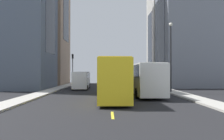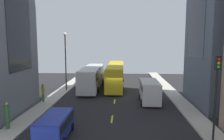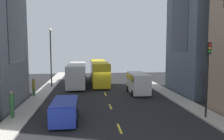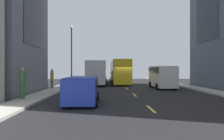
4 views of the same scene
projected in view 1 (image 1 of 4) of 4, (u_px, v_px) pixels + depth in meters
The scene contains 21 objects.
ground_plane at pixel (110, 91), 26.56m from camera, with size 41.50×41.50×0.00m, color black.
sidewalk_west at pixel (168, 90), 26.73m from camera, with size 1.90×44.00×0.15m, color #B2ADA3.
sidewalk_east at pixel (50, 91), 26.38m from camera, with size 1.90×44.00×0.15m, color #B2ADA3.
lane_stripe_0 at pixel (109, 83), 47.55m from camera, with size 0.16×2.00×0.01m, color yellow.
lane_stripe_1 at pixel (109, 84), 41.55m from camera, with size 0.16×2.00×0.01m, color yellow.
lane_stripe_2 at pixel (109, 86), 35.55m from camera, with size 0.16×2.00×0.01m, color yellow.
lane_stripe_3 at pixel (109, 89), 29.56m from camera, with size 0.16×2.00×0.01m, color yellow.
lane_stripe_4 at pixel (110, 93), 23.56m from camera, with size 0.16×2.00×0.01m, color yellow.
lane_stripe_5 at pixel (111, 101), 17.56m from camera, with size 0.16×2.00×0.01m, color yellow.
lane_stripe_6 at pixel (112, 115), 11.56m from camera, with size 0.16×2.00×0.01m, color yellow.
building_west_0 at pixel (171, 38), 43.75m from camera, with size 9.34×7.56×19.80m.
building_west_1 at pixel (189, 32), 34.77m from camera, with size 9.95×8.44×19.12m.
building_east_1 at pixel (26, 10), 30.41m from camera, with size 7.57×8.74×23.78m.
city_bus_white at pixel (143, 77), 22.65m from camera, with size 2.81×11.30×3.35m.
streetcar_yellow at pixel (113, 76), 20.36m from camera, with size 2.70×13.86×3.59m.
delivery_van_white at pixel (81, 79), 29.59m from camera, with size 2.25×5.07×2.58m.
car_blue_0 at pixel (129, 80), 39.74m from camera, with size 2.08×4.21×1.70m.
pedestrian_crossing_near at pixel (164, 80), 30.61m from camera, with size 0.36×0.36×2.09m.
pedestrian_waiting_curb at pixel (152, 79), 38.76m from camera, with size 0.37×0.37×2.17m.
traffic_light_near_corner at pixel (73, 63), 40.12m from camera, with size 0.32×0.44×6.01m.
streetlamp_near at pixel (171, 50), 24.20m from camera, with size 0.44×0.44×8.35m.
Camera 1 is at (0.29, 26.59, 2.47)m, focal length 32.22 mm.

